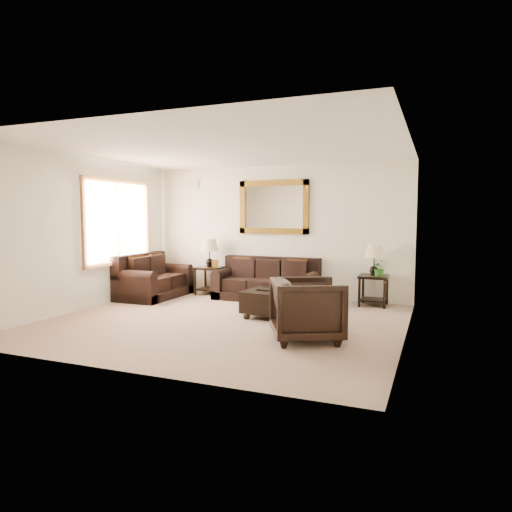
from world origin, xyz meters
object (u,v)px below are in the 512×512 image
at_px(coffee_table, 283,302).
at_px(armchair, 307,307).
at_px(sofa, 267,284).
at_px(end_table_left, 210,258).
at_px(loveseat, 152,281).
at_px(end_table_right, 374,266).

height_order(coffee_table, armchair, armchair).
bearing_deg(sofa, end_table_left, 176.04).
distance_m(loveseat, armchair, 4.33).
bearing_deg(loveseat, sofa, -73.92).
relative_size(loveseat, armchair, 1.73).
bearing_deg(end_table_left, loveseat, -141.57).
bearing_deg(end_table_left, coffee_table, -36.99).
xyz_separation_m(loveseat, armchair, (3.84, -2.00, 0.13)).
bearing_deg(loveseat, end_table_right, -80.10).
xyz_separation_m(end_table_left, end_table_right, (3.41, 0.01, -0.02)).
xyz_separation_m(loveseat, end_table_right, (4.36, 0.76, 0.42)).
relative_size(loveseat, coffee_table, 1.15).
bearing_deg(end_table_left, end_table_right, 0.16).
distance_m(end_table_left, coffee_table, 2.78).
bearing_deg(loveseat, coffee_table, -105.94).
bearing_deg(loveseat, armchair, -117.43).
xyz_separation_m(sofa, end_table_left, (-1.34, 0.09, 0.47)).
height_order(loveseat, coffee_table, loveseat).
distance_m(end_table_left, armchair, 4.01).
bearing_deg(end_table_right, armchair, -100.56).
bearing_deg(sofa, end_table_right, 2.82).
distance_m(sofa, coffee_table, 1.77).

